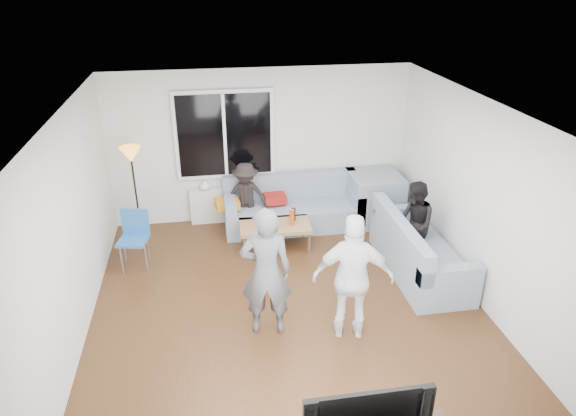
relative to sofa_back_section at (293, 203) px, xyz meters
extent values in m
cube|color=#56351C|center=(-0.47, -2.27, -0.45)|extent=(5.00, 5.50, 0.04)
cube|color=white|center=(-0.47, -2.27, 2.20)|extent=(5.00, 5.50, 0.04)
cube|color=silver|center=(-0.47, 0.50, 0.88)|extent=(5.00, 0.04, 2.60)
cube|color=silver|center=(-0.47, -5.04, 0.88)|extent=(5.00, 0.04, 2.60)
cube|color=silver|center=(-2.99, -2.27, 0.88)|extent=(0.04, 5.50, 2.60)
cube|color=silver|center=(2.05, -2.27, 0.88)|extent=(0.04, 5.50, 2.60)
cube|color=white|center=(-1.07, 0.42, 1.12)|extent=(1.62, 0.06, 1.47)
cube|color=black|center=(-1.07, 0.38, 1.12)|extent=(1.50, 0.02, 1.35)
cube|color=white|center=(-1.07, 0.37, 1.12)|extent=(0.05, 0.03, 1.35)
cube|color=silver|center=(-1.07, 0.38, -0.11)|extent=(1.30, 0.12, 0.62)
imported|color=#245B28|center=(-0.91, 0.35, 0.37)|extent=(0.19, 0.16, 0.34)
imported|color=white|center=(-1.44, 0.35, 0.28)|extent=(0.21, 0.21, 0.18)
cube|color=gray|center=(1.42, 0.00, 0.00)|extent=(0.85, 0.85, 0.85)
cube|color=#C47E1C|center=(-1.10, -0.02, 0.09)|extent=(0.41, 0.36, 0.14)
cube|color=maroon|center=(-0.30, 0.06, 0.09)|extent=(0.37, 0.32, 0.13)
cube|color=tan|center=(-0.40, -0.66, -0.22)|extent=(1.12, 0.64, 0.40)
cylinder|color=maroon|center=(-0.49, -0.74, 0.06)|extent=(0.17, 0.17, 0.17)
imported|color=#505055|center=(-0.79, -2.67, 0.40)|extent=(0.65, 0.47, 1.65)
imported|color=white|center=(0.19, -2.91, 0.37)|extent=(1.00, 0.59, 1.59)
imported|color=black|center=(1.55, -1.42, 0.21)|extent=(0.50, 0.63, 1.27)
imported|color=black|center=(-0.79, 0.03, 0.17)|extent=(0.85, 0.62, 1.18)
imported|color=black|center=(-0.25, -4.77, 0.32)|extent=(1.07, 0.14, 0.62)
cylinder|color=black|center=(-0.09, -0.57, 0.08)|extent=(0.07, 0.07, 0.21)
cylinder|color=#1A7715|center=(-0.49, -0.82, 0.09)|extent=(0.08, 0.08, 0.23)
cylinder|color=#D54312|center=(-0.15, -0.73, 0.11)|extent=(0.07, 0.07, 0.26)
camera|label=1|loc=(-1.38, -7.70, 3.63)|focal=32.03mm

